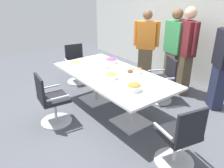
% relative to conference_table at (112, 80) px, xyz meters
% --- Properties ---
extents(ground_plane, '(10.00, 10.00, 0.01)m').
position_rel_conference_table_xyz_m(ground_plane, '(0.00, 0.00, -0.63)').
color(ground_plane, '#4C4F56').
extents(back_wall, '(8.00, 0.10, 2.80)m').
position_rel_conference_table_xyz_m(back_wall, '(0.00, 2.40, 0.77)').
color(back_wall, silver).
rests_on(back_wall, ground).
extents(conference_table, '(2.40, 1.20, 0.75)m').
position_rel_conference_table_xyz_m(conference_table, '(0.00, 0.00, 0.00)').
color(conference_table, white).
rests_on(conference_table, ground).
extents(office_chair_0, '(0.72, 0.72, 0.91)m').
position_rel_conference_table_xyz_m(office_chair_0, '(0.29, 1.08, -0.22)').
color(office_chair_0, silver).
rests_on(office_chair_0, ground).
extents(office_chair_1, '(0.63, 0.63, 0.91)m').
position_rel_conference_table_xyz_m(office_chair_1, '(-1.68, 0.18, -0.22)').
color(office_chair_1, silver).
rests_on(office_chair_1, ground).
extents(office_chair_2, '(0.59, 0.59, 0.91)m').
position_rel_conference_table_xyz_m(office_chair_2, '(-0.27, -1.09, -0.22)').
color(office_chair_2, silver).
rests_on(office_chair_2, ground).
extents(office_chair_3, '(0.65, 0.65, 0.91)m').
position_rel_conference_table_xyz_m(office_chair_3, '(1.68, -0.18, -0.22)').
color(office_chair_3, silver).
rests_on(office_chair_3, ground).
extents(person_standing_0, '(0.54, 0.44, 1.72)m').
position_rel_conference_table_xyz_m(person_standing_0, '(-0.71, 1.57, 0.27)').
color(person_standing_0, brown).
rests_on(person_standing_0, ground).
extents(person_standing_1, '(0.62, 0.28, 1.80)m').
position_rel_conference_table_xyz_m(person_standing_1, '(-0.00, 1.71, 0.32)').
color(person_standing_1, brown).
rests_on(person_standing_1, ground).
extents(person_standing_2, '(0.59, 0.38, 1.86)m').
position_rel_conference_table_xyz_m(person_standing_2, '(0.32, 1.70, 0.35)').
color(person_standing_2, brown).
rests_on(person_standing_2, ground).
extents(person_standing_3, '(0.53, 0.44, 1.78)m').
position_rel_conference_table_xyz_m(person_standing_3, '(1.13, 1.69, 0.31)').
color(person_standing_3, '#232842').
rests_on(person_standing_3, ground).
extents(snack_bowl_chips_yellow, '(0.22, 0.22, 0.11)m').
position_rel_conference_table_xyz_m(snack_bowl_chips_yellow, '(0.16, -0.14, 0.18)').
color(snack_bowl_chips_yellow, white).
rests_on(snack_bowl_chips_yellow, conference_table).
extents(snack_bowl_candy_mix, '(0.25, 0.25, 0.10)m').
position_rel_conference_table_xyz_m(snack_bowl_candy_mix, '(-0.52, 0.38, 0.18)').
color(snack_bowl_candy_mix, white).
rests_on(snack_bowl_candy_mix, conference_table).
extents(snack_bowl_cookies, '(0.23, 0.23, 0.08)m').
position_rel_conference_table_xyz_m(snack_bowl_cookies, '(-0.84, -0.29, 0.17)').
color(snack_bowl_cookies, white).
rests_on(snack_bowl_cookies, conference_table).
extents(snack_bowl_pretzels, '(0.25, 0.25, 0.12)m').
position_rel_conference_table_xyz_m(snack_bowl_pretzels, '(0.75, -0.15, 0.18)').
color(snack_bowl_pretzels, white).
rests_on(snack_bowl_pretzels, conference_table).
extents(donut_platter, '(0.32, 0.32, 0.04)m').
position_rel_conference_table_xyz_m(donut_platter, '(0.17, 0.41, 0.14)').
color(donut_platter, white).
rests_on(donut_platter, conference_table).
extents(plate_stack, '(0.21, 0.21, 0.05)m').
position_rel_conference_table_xyz_m(plate_stack, '(-0.35, 0.09, 0.15)').
color(plate_stack, white).
rests_on(plate_stack, conference_table).
extents(napkin_pile, '(0.20, 0.20, 0.06)m').
position_rel_conference_table_xyz_m(napkin_pile, '(-0.93, 0.11, 0.15)').
color(napkin_pile, white).
rests_on(napkin_pile, conference_table).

